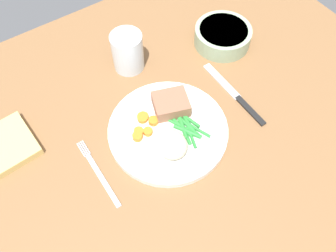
% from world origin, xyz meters
% --- Properties ---
extents(dining_table, '(1.20, 0.90, 0.02)m').
position_xyz_m(dining_table, '(0.00, 0.00, 0.01)').
color(dining_table, brown).
rests_on(dining_table, ground).
extents(dinner_plate, '(0.25, 0.25, 0.02)m').
position_xyz_m(dinner_plate, '(0.02, -0.01, 0.03)').
color(dinner_plate, white).
rests_on(dinner_plate, dining_table).
extents(meat_portion, '(0.09, 0.08, 0.03)m').
position_xyz_m(meat_portion, '(0.05, 0.03, 0.05)').
color(meat_portion, '#936047').
rests_on(meat_portion, dinner_plate).
extents(mashed_potatoes, '(0.06, 0.07, 0.04)m').
position_xyz_m(mashed_potatoes, '(-0.01, -0.05, 0.06)').
color(mashed_potatoes, beige).
rests_on(mashed_potatoes, dinner_plate).
extents(carrot_slices, '(0.06, 0.06, 0.01)m').
position_xyz_m(carrot_slices, '(-0.02, 0.02, 0.04)').
color(carrot_slices, orange).
rests_on(carrot_slices, dinner_plate).
extents(green_beans, '(0.06, 0.10, 0.01)m').
position_xyz_m(green_beans, '(0.05, -0.03, 0.04)').
color(green_beans, '#2D8C38').
rests_on(green_beans, dinner_plate).
extents(fork, '(0.01, 0.17, 0.00)m').
position_xyz_m(fork, '(-0.15, -0.01, 0.02)').
color(fork, silver).
rests_on(fork, dining_table).
extents(knife, '(0.02, 0.21, 0.01)m').
position_xyz_m(knife, '(0.20, -0.01, 0.02)').
color(knife, black).
rests_on(knife, dining_table).
extents(water_glass, '(0.07, 0.07, 0.09)m').
position_xyz_m(water_glass, '(0.04, 0.20, 0.06)').
color(water_glass, silver).
rests_on(water_glass, dining_table).
extents(salad_bowl, '(0.14, 0.14, 0.04)m').
position_xyz_m(salad_bowl, '(0.28, 0.14, 0.04)').
color(salad_bowl, '#99B28C').
rests_on(salad_bowl, dining_table).
extents(napkin, '(0.12, 0.12, 0.02)m').
position_xyz_m(napkin, '(-0.28, 0.15, 0.03)').
color(napkin, '#DBBC6B').
rests_on(napkin, dining_table).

